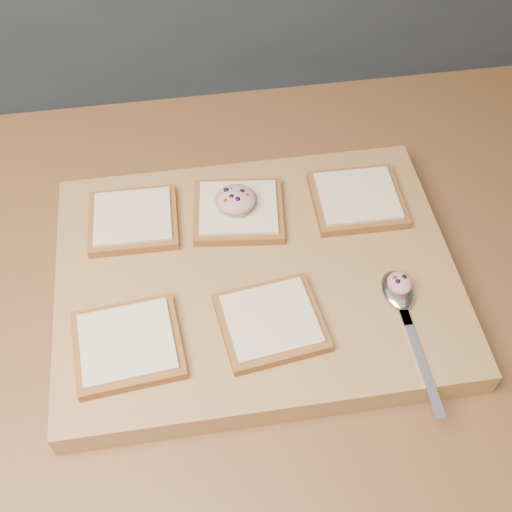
# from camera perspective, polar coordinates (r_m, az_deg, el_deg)

# --- Properties ---
(ground) EXTENTS (4.00, 4.00, 0.00)m
(ground) POSITION_cam_1_polar(r_m,az_deg,el_deg) (1.65, -4.21, -21.34)
(ground) COLOR #515459
(ground) RESTS_ON ground
(island_counter) EXTENTS (2.00, 0.80, 0.90)m
(island_counter) POSITION_cam_1_polar(r_m,az_deg,el_deg) (1.23, -5.49, -15.50)
(island_counter) COLOR slate
(island_counter) RESTS_ON ground
(back_counter) EXTENTS (3.60, 0.62, 0.94)m
(back_counter) POSITION_cam_1_polar(r_m,az_deg,el_deg) (2.20, -9.19, 21.58)
(back_counter) COLOR slate
(back_counter) RESTS_ON ground
(cutting_board) EXTENTS (0.50, 0.38, 0.04)m
(cutting_board) POSITION_cam_1_polar(r_m,az_deg,el_deg) (0.82, 0.00, -1.97)
(cutting_board) COLOR #A57B46
(cutting_board) RESTS_ON island_counter
(bread_far_left) EXTENTS (0.12, 0.11, 0.02)m
(bread_far_left) POSITION_cam_1_polar(r_m,az_deg,el_deg) (0.86, -10.85, 3.21)
(bread_far_left) COLOR brown
(bread_far_left) RESTS_ON cutting_board
(bread_far_center) EXTENTS (0.13, 0.12, 0.02)m
(bread_far_center) POSITION_cam_1_polar(r_m,az_deg,el_deg) (0.85, -1.57, 4.05)
(bread_far_center) COLOR brown
(bread_far_center) RESTS_ON cutting_board
(bread_far_right) EXTENTS (0.12, 0.11, 0.02)m
(bread_far_right) POSITION_cam_1_polar(r_m,az_deg,el_deg) (0.88, 8.98, 5.04)
(bread_far_right) COLOR brown
(bread_far_right) RESTS_ON cutting_board
(bread_near_left) EXTENTS (0.13, 0.12, 0.02)m
(bread_near_left) POSITION_cam_1_polar(r_m,az_deg,el_deg) (0.75, -11.34, -7.70)
(bread_near_left) COLOR brown
(bread_near_left) RESTS_ON cutting_board
(bread_near_center) EXTENTS (0.13, 0.12, 0.02)m
(bread_near_center) POSITION_cam_1_polar(r_m,az_deg,el_deg) (0.75, 1.34, -5.87)
(bread_near_center) COLOR brown
(bread_near_center) RESTS_ON cutting_board
(tuna_salad_dollop) EXTENTS (0.05, 0.05, 0.03)m
(tuna_salad_dollop) POSITION_cam_1_polar(r_m,az_deg,el_deg) (0.84, -1.83, 5.06)
(tuna_salad_dollop) COLOR tan
(tuna_salad_dollop) RESTS_ON bread_far_center
(spoon) EXTENTS (0.04, 0.19, 0.01)m
(spoon) POSITION_cam_1_polar(r_m,az_deg,el_deg) (0.79, 12.75, -3.83)
(spoon) COLOR silver
(spoon) RESTS_ON cutting_board
(spoon_salad) EXTENTS (0.03, 0.03, 0.02)m
(spoon_salad) POSITION_cam_1_polar(r_m,az_deg,el_deg) (0.78, 12.65, -2.34)
(spoon_salad) COLOR tan
(spoon_salad) RESTS_ON spoon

